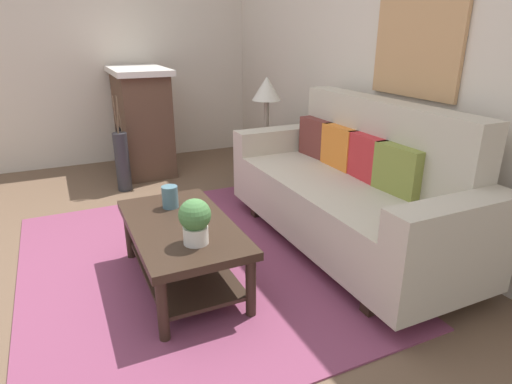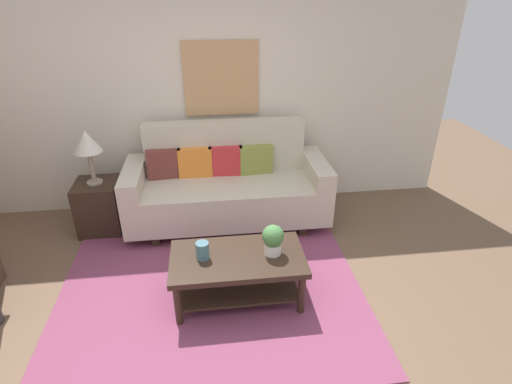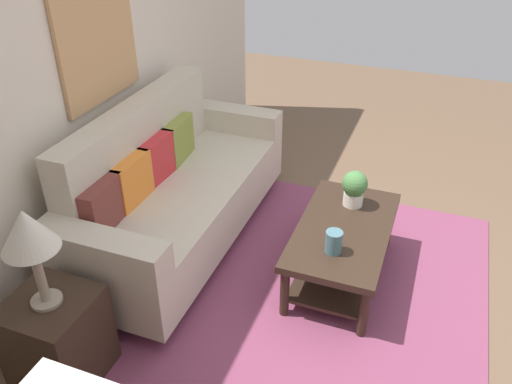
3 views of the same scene
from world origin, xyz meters
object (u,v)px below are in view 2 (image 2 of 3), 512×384
object	(u,v)px
potted_plant_tabletop	(273,239)
side_table	(100,206)
couch	(227,186)
throw_pillow_crimson	(226,161)
tabletop_vase	(203,251)
framed_painting	(221,79)
table_lamp	(87,144)
throw_pillow_olive	(256,159)
coffee_table	(238,267)
throw_pillow_orange	(195,162)
throw_pillow_maroon	(164,164)

from	to	relation	value
potted_plant_tabletop	side_table	distance (m)	2.11
couch	throw_pillow_crimson	distance (m)	0.28
tabletop_vase	potted_plant_tabletop	world-z (taller)	potted_plant_tabletop
tabletop_vase	framed_painting	bearing A→B (deg)	80.95
potted_plant_tabletop	table_lamp	distance (m)	2.13
throw_pillow_olive	coffee_table	distance (m)	1.48
couch	table_lamp	bearing A→B (deg)	-179.69
couch	throw_pillow_olive	size ratio (longest dim) A/B	5.94
tabletop_vase	table_lamp	distance (m)	1.73
side_table	table_lamp	bearing A→B (deg)	180.00
throw_pillow_olive	framed_painting	xyz separation A→B (m)	(-0.33, 0.34, 0.81)
couch	throw_pillow_orange	xyz separation A→B (m)	(-0.33, 0.13, 0.25)
throw_pillow_crimson	coffee_table	bearing A→B (deg)	-89.84
coffee_table	potted_plant_tabletop	bearing A→B (deg)	1.17
potted_plant_tabletop	throw_pillow_maroon	bearing A→B (deg)	124.48
potted_plant_tabletop	table_lamp	bearing A→B (deg)	142.91
throw_pillow_crimson	throw_pillow_orange	bearing A→B (deg)	180.00
tabletop_vase	framed_painting	size ratio (longest dim) A/B	0.19
throw_pillow_crimson	potted_plant_tabletop	xyz separation A→B (m)	(0.30, -1.39, -0.11)
throw_pillow_olive	side_table	size ratio (longest dim) A/B	0.64
throw_pillow_maroon	tabletop_vase	world-z (taller)	throw_pillow_maroon
potted_plant_tabletop	throw_pillow_orange	bearing A→B (deg)	114.22
framed_painting	throw_pillow_maroon	bearing A→B (deg)	-152.68
throw_pillow_maroon	throw_pillow_crimson	bearing A→B (deg)	0.00
throw_pillow_orange	table_lamp	distance (m)	1.09
throw_pillow_orange	potted_plant_tabletop	xyz separation A→B (m)	(0.63, -1.39, -0.11)
throw_pillow_crimson	framed_painting	bearing A→B (deg)	90.00
throw_pillow_crimson	throw_pillow_olive	distance (m)	0.33
throw_pillow_maroon	throw_pillow_olive	world-z (taller)	same
tabletop_vase	framed_painting	xyz separation A→B (m)	(0.28, 1.73, 0.98)
throw_pillow_maroon	side_table	bearing A→B (deg)	-169.31
couch	throw_pillow_olive	bearing A→B (deg)	20.95
throw_pillow_crimson	side_table	world-z (taller)	throw_pillow_crimson
throw_pillow_olive	framed_painting	bearing A→B (deg)	134.07
throw_pillow_orange	framed_painting	xyz separation A→B (m)	(0.33, 0.34, 0.81)
coffee_table	potted_plant_tabletop	size ratio (longest dim) A/B	4.20
throw_pillow_olive	table_lamp	distance (m)	1.73
throw_pillow_maroon	coffee_table	world-z (taller)	throw_pillow_maroon
throw_pillow_orange	side_table	world-z (taller)	throw_pillow_orange
couch	coffee_table	world-z (taller)	couch
throw_pillow_crimson	coffee_table	distance (m)	1.45
throw_pillow_maroon	tabletop_vase	distance (m)	1.45
coffee_table	tabletop_vase	bearing A→B (deg)	177.96
throw_pillow_orange	throw_pillow_maroon	bearing A→B (deg)	180.00
framed_painting	tabletop_vase	bearing A→B (deg)	-99.05
table_lamp	framed_painting	world-z (taller)	framed_painting
throw_pillow_maroon	framed_painting	size ratio (longest dim) A/B	0.45
coffee_table	table_lamp	bearing A→B (deg)	137.34
throw_pillow_orange	throw_pillow_crimson	bearing A→B (deg)	0.00
tabletop_vase	throw_pillow_maroon	bearing A→B (deg)	105.48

